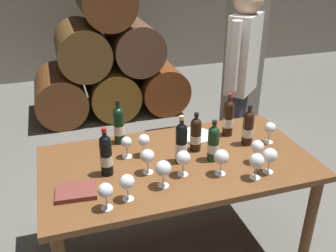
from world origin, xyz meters
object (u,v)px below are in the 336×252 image
Objects in this scene: wine_glass_2 at (257,161)px; wine_glass_8 at (127,182)px; wine_glass_9 at (163,169)px; wine_bottle_0 at (119,125)px; wine_bottle_2 at (228,118)px; wine_glass_0 at (270,156)px; dining_table at (177,173)px; wine_bottle_3 at (106,155)px; wine_glass_5 at (183,158)px; wine_glass_11 at (257,147)px; wine_glass_6 at (148,157)px; serving_plate at (195,136)px; wine_bottle_5 at (196,134)px; sommelier_presenting at (242,70)px; wine_glass_3 at (144,141)px; wine_bottle_1 at (181,143)px; wine_glass_10 at (126,143)px; tasting_notebook at (76,192)px; wine_bottle_6 at (213,143)px; wine_glass_4 at (270,129)px; wine_bottle_4 at (248,128)px; wine_glass_7 at (221,157)px; wine_glass_1 at (106,191)px.

wine_glass_8 is at bearing 177.89° from wine_glass_2.
wine_bottle_0 is at bearing 103.12° from wine_glass_9.
wine_glass_0 is (0.02, -0.51, -0.02)m from wine_bottle_2.
dining_table is 5.56× the size of wine_bottle_3.
wine_glass_8 is (-0.36, -0.13, -0.00)m from wine_glass_5.
wine_bottle_0 is 2.02× the size of wine_glass_11.
wine_glass_6 is 0.66× the size of serving_plate.
wine_glass_6 is at bearing -155.71° from wine_bottle_5.
wine_glass_6 is (0.09, -0.42, -0.02)m from wine_bottle_0.
sommelier_presenting is at bearing 31.06° from wine_bottle_3.
dining_table is 10.33× the size of wine_glass_9.
wine_bottle_5 reaches higher than serving_plate.
wine_glass_3 is (-0.55, 0.44, -0.01)m from wine_glass_2.
wine_glass_0 is at bearing -87.54° from wine_bottle_2.
wine_bottle_1 is 2.19× the size of wine_glass_10.
tasting_notebook is 1.74m from sommelier_presenting.
wine_glass_8 is 1.60m from sommelier_presenting.
sommelier_presenting is (1.12, 0.40, 0.15)m from wine_bottle_0.
wine_glass_9 is 0.10× the size of sommelier_presenting.
wine_bottle_3 is 0.27m from tasting_notebook.
wine_bottle_6 reaches higher than wine_glass_6.
sommelier_presenting reaches higher than wine_glass_10.
wine_glass_3 is 0.55m from tasting_notebook.
tasting_notebook is at bearing -143.68° from wine_bottle_3.
wine_glass_10 is at bearing 45.30° from wine_bottle_3.
wine_glass_5 is 0.09× the size of sommelier_presenting.
wine_glass_4 is 0.98× the size of wine_glass_11.
serving_plate is at bearing -141.02° from sommelier_presenting.
tasting_notebook is (-0.86, -0.10, -0.11)m from wine_bottle_6.
wine_glass_4 is 0.96× the size of wine_glass_6.
wine_bottle_5 is at bearing 54.88° from wine_glass_5.
wine_bottle_0 is at bearing 130.89° from dining_table.
wine_glass_10 is at bearing 153.40° from wine_bottle_1.
wine_glass_2 is (-0.15, -0.38, -0.01)m from wine_bottle_4.
wine_bottle_2 reaches higher than wine_glass_2.
wine_bottle_1 is 0.35m from wine_glass_10.
wine_glass_8 is at bearing -172.88° from wine_glass_7.
wine_bottle_6 is at bearing 82.41° from wine_glass_7.
wine_bottle_2 is 0.73m from wine_glass_6.
wine_glass_0 and wine_glass_2 have the same top height.
wine_bottle_0 is 2.06× the size of wine_glass_4.
wine_glass_1 is 0.94× the size of wine_glass_9.
wine_glass_0 is at bearing -42.27° from wine_bottle_6.
sommelier_presenting is at bearing 55.00° from wine_bottle_2.
wine_glass_6 is at bearing -173.08° from wine_glass_4.
wine_bottle_3 reaches higher than wine_glass_4.
wine_glass_8 reaches higher than wine_glass_4.
sommelier_presenting is at bearing 78.36° from wine_glass_4.
sommelier_presenting reaches higher than wine_bottle_2.
wine_bottle_2 is 0.29m from wine_glass_4.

